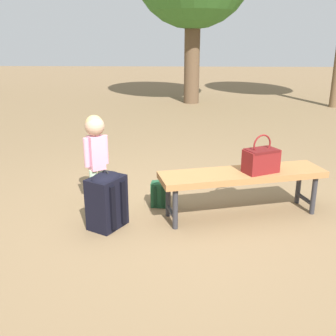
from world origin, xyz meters
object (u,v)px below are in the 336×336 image
child_standing (96,147)px  backpack_large (107,199)px  handbag (261,159)px  park_bench (243,177)px  backpack_small (160,192)px

child_standing → backpack_large: bearing=110.6°
child_standing → handbag: bearing=173.7°
handbag → child_standing: child_standing is taller
child_standing → backpack_large: 0.61m
park_bench → child_standing: child_standing is taller
handbag → backpack_large: bearing=11.5°
park_bench → child_standing: (1.44, -0.16, 0.24)m
handbag → child_standing: bearing=-6.3°
backpack_large → backpack_small: size_ratio=1.86×
backpack_large → backpack_small: 0.68m
park_bench → backpack_large: 1.30m
handbag → child_standing: (1.60, -0.18, 0.06)m
backpack_large → park_bench: bearing=-166.6°
handbag → child_standing: size_ratio=0.39×
park_bench → backpack_large: (1.26, 0.30, -0.12)m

